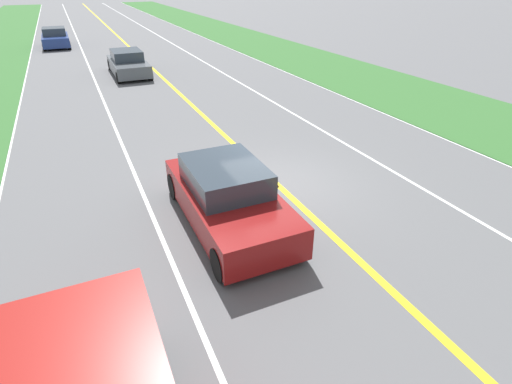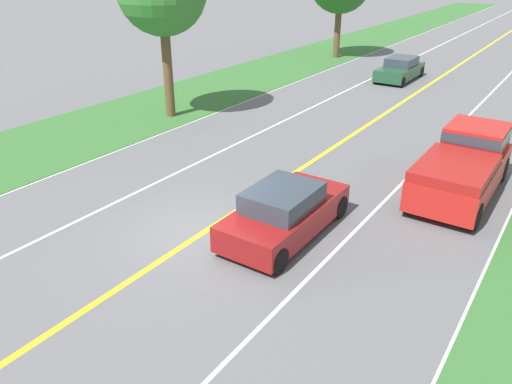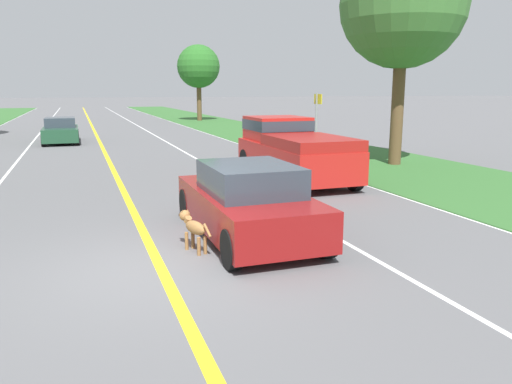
% 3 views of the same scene
% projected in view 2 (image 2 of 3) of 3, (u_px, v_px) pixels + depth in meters
% --- Properties ---
extents(ground_plane, '(400.00, 400.00, 0.00)m').
position_uv_depth(ground_plane, '(204.00, 232.00, 14.03)').
color(ground_plane, '#5B5B5E').
extents(centre_divider_line, '(0.18, 160.00, 0.01)m').
position_uv_depth(centre_divider_line, '(204.00, 232.00, 14.02)').
color(centre_divider_line, yellow).
rests_on(centre_divider_line, ground).
extents(lane_edge_line_right, '(0.14, 160.00, 0.01)m').
position_uv_depth(lane_edge_line_right, '(462.00, 326.00, 10.49)').
color(lane_edge_line_right, white).
rests_on(lane_edge_line_right, ground).
extents(lane_edge_line_left, '(0.14, 160.00, 0.01)m').
position_uv_depth(lane_edge_line_left, '(50.00, 176.00, 17.56)').
color(lane_edge_line_left, white).
rests_on(lane_edge_line_left, ground).
extents(lane_dash_same_dir, '(0.10, 160.00, 0.01)m').
position_uv_depth(lane_dash_same_dir, '(314.00, 272.00, 12.26)').
color(lane_dash_same_dir, white).
rests_on(lane_dash_same_dir, ground).
extents(lane_dash_oncoming, '(0.10, 160.00, 0.01)m').
position_uv_depth(lane_dash_oncoming, '(118.00, 201.00, 15.79)').
color(lane_dash_oncoming, white).
rests_on(lane_dash_oncoming, ground).
extents(grass_verge_left, '(6.00, 160.00, 0.03)m').
position_uv_depth(grass_verge_left, '(1.00, 158.00, 19.07)').
color(grass_verge_left, '#33662D').
rests_on(grass_verge_left, ground).
extents(ego_car, '(1.89, 4.32, 1.45)m').
position_uv_depth(ego_car, '(285.00, 212.00, 13.67)').
color(ego_car, maroon).
rests_on(ego_car, ground).
extents(dog, '(0.43, 1.00, 0.72)m').
position_uv_depth(dog, '(237.00, 216.00, 13.97)').
color(dog, olive).
rests_on(dog, ground).
extents(pickup_truck, '(2.12, 5.24, 1.94)m').
position_uv_depth(pickup_truck, '(464.00, 164.00, 15.98)').
color(pickup_truck, red).
rests_on(pickup_truck, ground).
extents(oncoming_car, '(1.83, 4.34, 1.36)m').
position_uv_depth(oncoming_car, '(400.00, 69.00, 30.84)').
color(oncoming_car, '#1E472D').
rests_on(oncoming_car, ground).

